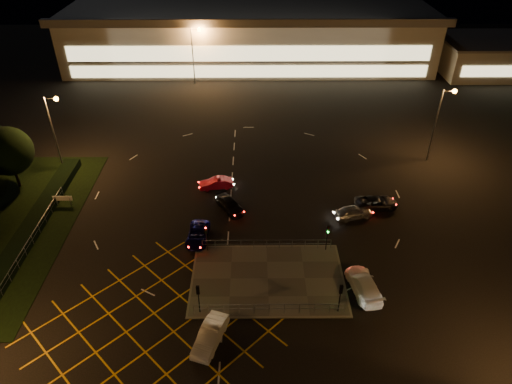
{
  "coord_description": "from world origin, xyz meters",
  "views": [
    {
      "loc": [
        0.67,
        -32.78,
        31.11
      ],
      "look_at": [
        0.98,
        9.65,
        2.0
      ],
      "focal_mm": 32.0,
      "sensor_mm": 36.0,
      "label": 1
    }
  ],
  "objects_px": {
    "car_far_dkgrey": "(230,205)",
    "car_left_blue": "(198,234)",
    "signal_se": "(341,293)",
    "signal_ne": "(328,232)",
    "car_circ_red": "(216,183)",
    "car_approach_white": "(364,284)",
    "signal_sw": "(198,294)",
    "car_queue_white": "(210,335)",
    "car_east_grey": "(376,203)",
    "car_right_silver": "(353,212)",
    "signal_nw": "(206,233)"
  },
  "relations": [
    {
      "from": "car_far_dkgrey",
      "to": "car_left_blue",
      "type": "bearing_deg",
      "value": -153.19
    },
    {
      "from": "signal_se",
      "to": "signal_ne",
      "type": "xyz_separation_m",
      "value": [
        0.0,
        7.99,
        0.0
      ]
    },
    {
      "from": "signal_se",
      "to": "car_circ_red",
      "type": "xyz_separation_m",
      "value": [
        -11.83,
        19.5,
        -1.7
      ]
    },
    {
      "from": "car_left_blue",
      "to": "car_approach_white",
      "type": "distance_m",
      "value": 17.45
    },
    {
      "from": "car_far_dkgrey",
      "to": "signal_sw",
      "type": "bearing_deg",
      "value": -129.86
    },
    {
      "from": "car_circ_red",
      "to": "signal_sw",
      "type": "bearing_deg",
      "value": -10.24
    },
    {
      "from": "car_far_dkgrey",
      "to": "car_circ_red",
      "type": "distance_m",
      "value": 4.76
    },
    {
      "from": "signal_sw",
      "to": "signal_se",
      "type": "xyz_separation_m",
      "value": [
        12.0,
        0.0,
        0.0
      ]
    },
    {
      "from": "car_left_blue",
      "to": "car_circ_red",
      "type": "height_order",
      "value": "car_circ_red"
    },
    {
      "from": "car_queue_white",
      "to": "car_east_grey",
      "type": "bearing_deg",
      "value": 64.52
    },
    {
      "from": "car_left_blue",
      "to": "signal_sw",
      "type": "bearing_deg",
      "value": -79.88
    },
    {
      "from": "signal_se",
      "to": "car_approach_white",
      "type": "bearing_deg",
      "value": -137.09
    },
    {
      "from": "car_east_grey",
      "to": "car_queue_white",
      "type": "bearing_deg",
      "value": 131.89
    },
    {
      "from": "car_left_blue",
      "to": "car_east_grey",
      "type": "height_order",
      "value": "car_east_grey"
    },
    {
      "from": "signal_ne",
      "to": "car_right_silver",
      "type": "relative_size",
      "value": 0.76
    },
    {
      "from": "car_queue_white",
      "to": "car_left_blue",
      "type": "distance_m",
      "value": 13.07
    },
    {
      "from": "signal_nw",
      "to": "car_circ_red",
      "type": "bearing_deg",
      "value": 89.15
    },
    {
      "from": "signal_ne",
      "to": "car_left_blue",
      "type": "relative_size",
      "value": 0.69
    },
    {
      "from": "car_left_blue",
      "to": "car_east_grey",
      "type": "distance_m",
      "value": 20.6
    },
    {
      "from": "car_queue_white",
      "to": "car_right_silver",
      "type": "height_order",
      "value": "car_queue_white"
    },
    {
      "from": "car_far_dkgrey",
      "to": "signal_se",
      "type": "bearing_deg",
      "value": -88.81
    },
    {
      "from": "car_right_silver",
      "to": "car_circ_red",
      "type": "xyz_separation_m",
      "value": [
        -15.59,
        5.99,
        -0.04
      ]
    },
    {
      "from": "signal_ne",
      "to": "car_far_dkgrey",
      "type": "bearing_deg",
      "value": 144.56
    },
    {
      "from": "car_left_blue",
      "to": "signal_se",
      "type": "bearing_deg",
      "value": -33.33
    },
    {
      "from": "signal_ne",
      "to": "car_east_grey",
      "type": "relative_size",
      "value": 0.64
    },
    {
      "from": "car_circ_red",
      "to": "signal_ne",
      "type": "bearing_deg",
      "value": 36.04
    },
    {
      "from": "car_right_silver",
      "to": "car_far_dkgrey",
      "type": "bearing_deg",
      "value": 69.58
    },
    {
      "from": "signal_ne",
      "to": "car_far_dkgrey",
      "type": "height_order",
      "value": "signal_ne"
    },
    {
      "from": "signal_ne",
      "to": "car_circ_red",
      "type": "distance_m",
      "value": 16.59
    },
    {
      "from": "car_queue_white",
      "to": "car_east_grey",
      "type": "height_order",
      "value": "car_queue_white"
    },
    {
      "from": "signal_nw",
      "to": "car_far_dkgrey",
      "type": "xyz_separation_m",
      "value": [
        2.0,
        7.12,
        -1.73
      ]
    },
    {
      "from": "car_queue_white",
      "to": "car_east_grey",
      "type": "distance_m",
      "value": 25.41
    },
    {
      "from": "signal_sw",
      "to": "signal_nw",
      "type": "distance_m",
      "value": 7.99
    },
    {
      "from": "car_circ_red",
      "to": "car_approach_white",
      "type": "xyz_separation_m",
      "value": [
        14.52,
        -17.0,
        0.11
      ]
    },
    {
      "from": "car_queue_white",
      "to": "car_circ_red",
      "type": "relative_size",
      "value": 1.14
    },
    {
      "from": "car_far_dkgrey",
      "to": "car_east_grey",
      "type": "relative_size",
      "value": 0.9
    },
    {
      "from": "signal_nw",
      "to": "car_left_blue",
      "type": "xyz_separation_m",
      "value": [
        -1.13,
        1.88,
        -1.73
      ]
    },
    {
      "from": "signal_se",
      "to": "signal_nw",
      "type": "height_order",
      "value": "same"
    },
    {
      "from": "car_left_blue",
      "to": "car_east_grey",
      "type": "xyz_separation_m",
      "value": [
        19.87,
        5.46,
        0.05
      ]
    },
    {
      "from": "car_right_silver",
      "to": "car_approach_white",
      "type": "bearing_deg",
      "value": 160.65
    },
    {
      "from": "signal_sw",
      "to": "car_east_grey",
      "type": "bearing_deg",
      "value": -140.73
    },
    {
      "from": "car_queue_white",
      "to": "car_right_silver",
      "type": "relative_size",
      "value": 1.11
    },
    {
      "from": "car_approach_white",
      "to": "signal_sw",
      "type": "bearing_deg",
      "value": 0.51
    },
    {
      "from": "signal_ne",
      "to": "car_right_silver",
      "type": "xyz_separation_m",
      "value": [
        3.76,
        5.52,
        -1.66
      ]
    },
    {
      "from": "signal_ne",
      "to": "car_circ_red",
      "type": "relative_size",
      "value": 0.77
    },
    {
      "from": "car_queue_white",
      "to": "signal_se",
      "type": "bearing_deg",
      "value": 33.83
    },
    {
      "from": "signal_nw",
      "to": "car_circ_red",
      "type": "height_order",
      "value": "signal_nw"
    },
    {
      "from": "signal_sw",
      "to": "car_approach_white",
      "type": "distance_m",
      "value": 14.99
    },
    {
      "from": "signal_nw",
      "to": "car_approach_white",
      "type": "distance_m",
      "value": 15.76
    },
    {
      "from": "signal_ne",
      "to": "car_right_silver",
      "type": "distance_m",
      "value": 6.88
    }
  ]
}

